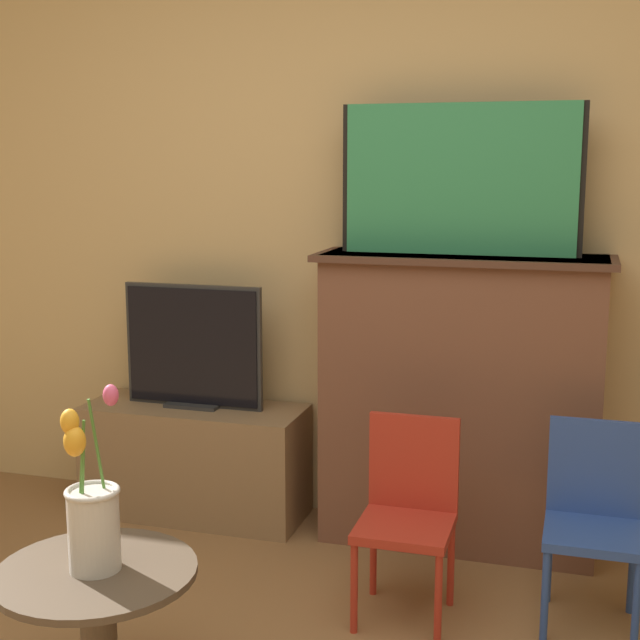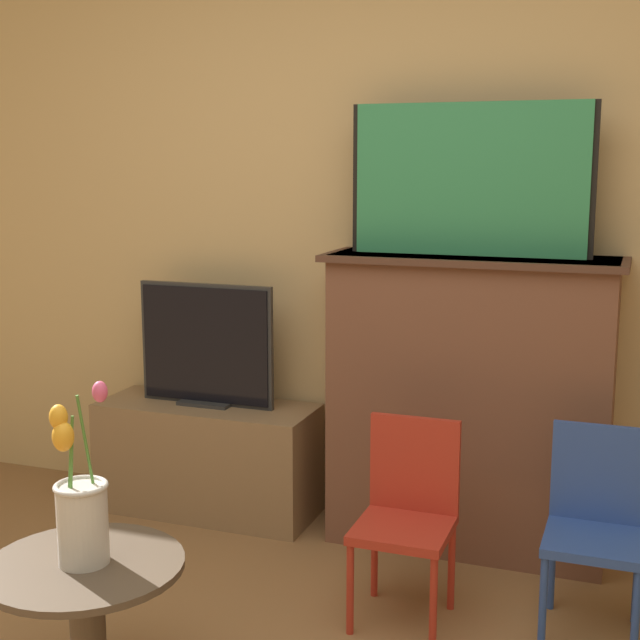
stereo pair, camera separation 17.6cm
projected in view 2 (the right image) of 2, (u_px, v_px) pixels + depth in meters
The scene contains 9 objects.
wall_back at pixel (400, 196), 3.57m from camera, with size 8.00×0.06×2.70m.
fireplace_mantel at pixel (469, 401), 3.40m from camera, with size 1.11×0.37×1.14m.
painting at pixel (470, 180), 3.27m from camera, with size 0.90×0.03×0.56m.
tv_stand at pixel (208, 458), 3.81m from camera, with size 0.93×0.36×0.47m.
tv_monitor at pixel (206, 346), 3.73m from camera, with size 0.60×0.12×0.51m.
chair_red at pixel (408, 508), 2.92m from camera, with size 0.30×0.30×0.66m.
chair_blue at pixel (596, 519), 2.83m from camera, with size 0.30×0.30×0.66m.
side_table at pixel (87, 614), 2.40m from camera, with size 0.53×0.53×0.44m.
vase_tulips at pixel (81, 511), 2.35m from camera, with size 0.14×0.15×0.49m.
Camera 2 is at (0.94, -1.36, 1.49)m, focal length 50.00 mm.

